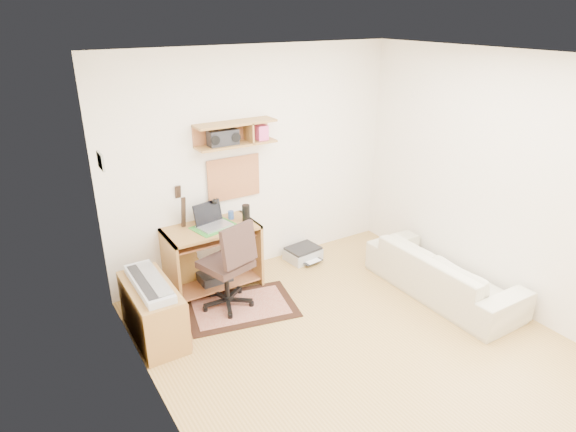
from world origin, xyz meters
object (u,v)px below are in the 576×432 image
desk (213,258)px  cabinet (153,312)px  sofa (444,266)px  printer (303,253)px  task_chair (226,264)px

desk → cabinet: (-0.86, -0.53, -0.10)m
cabinet → sofa: 3.10m
cabinet → printer: 2.18m
printer → desk: bearing=175.6°
cabinet → sofa: bearing=-17.2°
cabinet → printer: size_ratio=2.18×
desk → cabinet: bearing=-148.3°
task_chair → cabinet: (-0.83, -0.11, -0.23)m
desk → task_chair: task_chair is taller
sofa → desk: bearing=55.5°
cabinet → sofa: sofa is taller
sofa → cabinet: bearing=72.8°
desk → sofa: bearing=-34.5°
desk → sofa: size_ratio=0.56×
task_chair → cabinet: 0.87m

